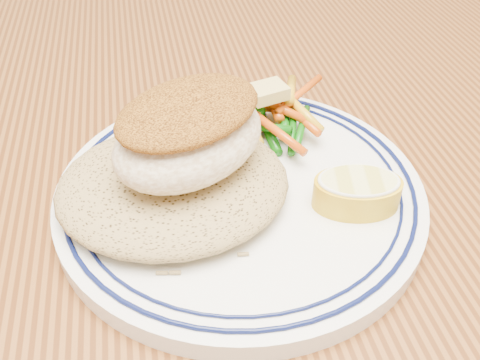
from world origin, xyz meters
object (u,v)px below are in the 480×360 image
dining_table (191,313)px  lemon_wedge (357,191)px  fish_fillet (189,132)px  vegetable_pile (266,114)px  plate (240,191)px  rice_pilaf (173,180)px

dining_table → lemon_wedge: (0.11, -0.02, 0.12)m
fish_fillet → vegetable_pile: 0.10m
fish_fillet → lemon_wedge: size_ratio=2.06×
dining_table → plate: bearing=22.2°
plate → rice_pilaf: size_ratio=1.65×
rice_pilaf → vegetable_pile: 0.10m
lemon_wedge → plate: bearing=154.1°
plate → lemon_wedge: bearing=-25.9°
dining_table → vegetable_pile: bearing=47.1°
dining_table → rice_pilaf: (-0.00, 0.01, 0.13)m
plate → lemon_wedge: size_ratio=4.02×
fish_fillet → plate: bearing=1.4°
dining_table → lemon_wedge: 0.17m
rice_pilaf → lemon_wedge: (0.12, -0.03, -0.00)m
plate → lemon_wedge: lemon_wedge is taller
lemon_wedge → fish_fillet: bearing=162.0°
dining_table → vegetable_pile: 0.17m
rice_pilaf → fish_fillet: 0.04m
rice_pilaf → vegetable_pile: bearing=40.4°
fish_fillet → lemon_wedge: bearing=-18.0°
dining_table → rice_pilaf: 0.13m
rice_pilaf → fish_fillet: bearing=9.0°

